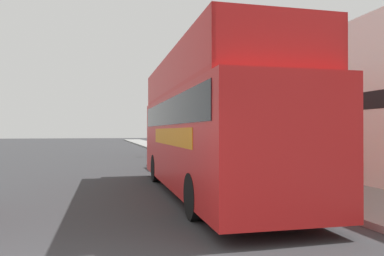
# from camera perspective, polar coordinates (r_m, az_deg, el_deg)

# --- Properties ---
(ground_plane) EXTENTS (144.00, 144.00, 0.00)m
(ground_plane) POSITION_cam_1_polar(r_m,az_deg,el_deg) (25.32, -14.81, -4.63)
(ground_plane) COLOR #333335
(sidewalk) EXTENTS (3.14, 108.00, 0.14)m
(sidewalk) POSITION_cam_1_polar(r_m,az_deg,el_deg) (23.27, 2.31, -4.84)
(sidewalk) COLOR gray
(sidewalk) RESTS_ON ground_plane
(brick_terrace_rear) EXTENTS (6.00, 18.16, 8.48)m
(brick_terrace_rear) POSITION_cam_1_polar(r_m,az_deg,el_deg) (27.57, 9.78, 4.53)
(brick_terrace_rear) COLOR #9E664C
(brick_terrace_rear) RESTS_ON ground_plane
(tour_bus) EXTENTS (2.73, 10.08, 3.99)m
(tour_bus) POSITION_cam_1_polar(r_m,az_deg,el_deg) (11.00, 2.54, -0.54)
(tour_bus) COLOR red
(tour_bus) RESTS_ON ground_plane
(parked_car_ahead_of_bus) EXTENTS (1.75, 3.91, 1.48)m
(parked_car_ahead_of_bus) POSITION_cam_1_polar(r_m,az_deg,el_deg) (18.58, -1.96, -4.06)
(parked_car_ahead_of_bus) COLOR maroon
(parked_car_ahead_of_bus) RESTS_ON ground_plane
(lamp_post_nearest) EXTENTS (0.35, 0.35, 4.48)m
(lamp_post_nearest) POSITION_cam_1_polar(r_m,az_deg,el_deg) (9.55, 20.51, 7.95)
(lamp_post_nearest) COLOR black
(lamp_post_nearest) RESTS_ON sidewalk
(lamp_post_second) EXTENTS (0.35, 0.35, 5.10)m
(lamp_post_second) POSITION_cam_1_polar(r_m,az_deg,el_deg) (18.15, 3.89, 5.14)
(lamp_post_second) COLOR black
(lamp_post_second) RESTS_ON sidewalk
(lamp_post_third) EXTENTS (0.35, 0.35, 4.50)m
(lamp_post_third) POSITION_cam_1_polar(r_m,az_deg,el_deg) (27.19, -2.38, 2.51)
(lamp_post_third) COLOR black
(lamp_post_third) RESTS_ON sidewalk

